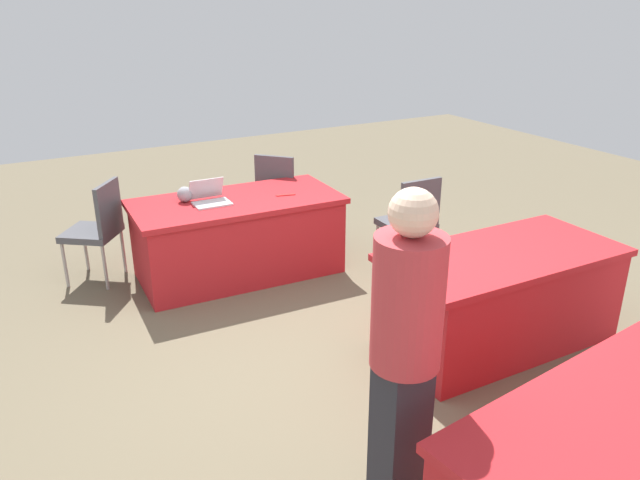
{
  "coord_description": "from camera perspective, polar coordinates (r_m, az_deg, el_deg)",
  "views": [
    {
      "loc": [
        1.9,
        3.39,
        2.48
      ],
      "look_at": [
        -0.01,
        -0.07,
        0.9
      ],
      "focal_mm": 34.63,
      "sensor_mm": 36.0,
      "label": 1
    }
  ],
  "objects": [
    {
      "name": "yarn_ball",
      "position": [
        5.66,
        -12.38,
        4.15
      ],
      "size": [
        0.14,
        0.14,
        0.14
      ],
      "primitive_type": "sphere",
      "color": "gray",
      "rests_on": "table_foreground"
    },
    {
      "name": "chair_tucked_right",
      "position": [
        5.78,
        8.41,
        1.96
      ],
      "size": [
        0.45,
        0.45,
        0.95
      ],
      "rotation": [
        0.0,
        0.0,
        3.12
      ],
      "color": "#9E9993",
      "rests_on": "ground"
    },
    {
      "name": "chair_aisle",
      "position": [
        5.91,
        -19.85,
        1.25
      ],
      "size": [
        0.62,
        0.62,
        0.94
      ],
      "rotation": [
        0.0,
        0.0,
        4.07
      ],
      "color": "#9E9993",
      "rests_on": "ground"
    },
    {
      "name": "table_foreground",
      "position": [
        5.8,
        -7.57,
        0.32
      ],
      "size": [
        1.92,
        0.98,
        0.74
      ],
      "rotation": [
        0.0,
        0.0,
        -0.04
      ],
      "color": "#AD1E23",
      "rests_on": "ground"
    },
    {
      "name": "laptop_silver",
      "position": [
        5.59,
        -10.11,
        3.77
      ],
      "size": [
        0.32,
        0.3,
        0.21
      ],
      "rotation": [
        0.0,
        0.0,
        -0.01
      ],
      "color": "silver",
      "rests_on": "table_foreground"
    },
    {
      "name": "scissors_red",
      "position": [
        5.74,
        -3.2,
        4.19
      ],
      "size": [
        0.18,
        0.08,
        0.01
      ],
      "primitive_type": "cube",
      "rotation": [
        0.0,
        0.0,
        2.91
      ],
      "color": "red",
      "rests_on": "table_foreground"
    },
    {
      "name": "person_attendee_standing",
      "position": [
        2.98,
        7.92,
        -9.2
      ],
      "size": [
        0.4,
        0.4,
        1.71
      ],
      "rotation": [
        0.0,
        0.0,
        0.19
      ],
      "color": "#26262D",
      "rests_on": "ground"
    },
    {
      "name": "chair_by_pillar",
      "position": [
        6.55,
        -3.78,
        4.57
      ],
      "size": [
        0.62,
        0.62,
        0.95
      ],
      "rotation": [
        0.0,
        0.0,
        2.33
      ],
      "color": "#9E9993",
      "rests_on": "ground"
    },
    {
      "name": "ground_plane",
      "position": [
        4.61,
        0.32,
        -10.72
      ],
      "size": [
        14.4,
        14.4,
        0.0
      ],
      "primitive_type": "plane",
      "color": "brown"
    },
    {
      "name": "table_mid_left",
      "position": [
        4.82,
        16.21,
        -5.07
      ],
      "size": [
        1.79,
        0.89,
        0.74
      ],
      "rotation": [
        0.0,
        0.0,
        -0.01
      ],
      "color": "#AD1E23",
      "rests_on": "ground"
    }
  ]
}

